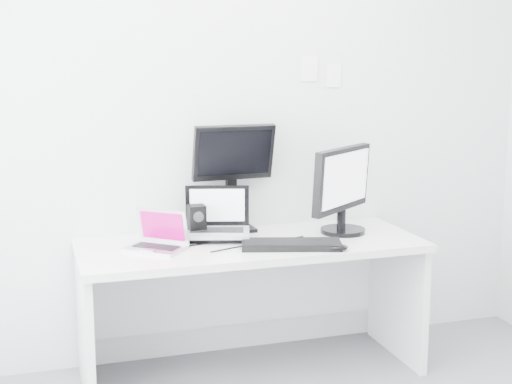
% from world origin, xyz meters
% --- Properties ---
extents(back_wall, '(3.60, 0.00, 3.60)m').
position_xyz_m(back_wall, '(0.00, 1.60, 1.35)').
color(back_wall, silver).
rests_on(back_wall, ground).
extents(desk, '(1.80, 0.70, 0.73)m').
position_xyz_m(desk, '(0.00, 1.25, 0.36)').
color(desk, silver).
rests_on(desk, ground).
extents(macbook, '(0.35, 0.34, 0.21)m').
position_xyz_m(macbook, '(-0.51, 1.23, 0.84)').
color(macbook, '#B5B5BA').
rests_on(macbook, desk).
extents(speaker, '(0.12, 0.12, 0.18)m').
position_xyz_m(speaker, '(-0.25, 1.42, 0.82)').
color(speaker, black).
rests_on(speaker, desk).
extents(dell_laptop, '(0.40, 0.35, 0.29)m').
position_xyz_m(dell_laptop, '(-0.16, 1.35, 0.87)').
color(dell_laptop, '#A0A2A7').
rests_on(dell_laptop, desk).
extents(rear_monitor, '(0.46, 0.18, 0.61)m').
position_xyz_m(rear_monitor, '(-0.03, 1.51, 1.04)').
color(rear_monitor, black).
rests_on(rear_monitor, desk).
extents(samsung_monitor, '(0.58, 0.52, 0.49)m').
position_xyz_m(samsung_monitor, '(0.54, 1.29, 0.98)').
color(samsung_monitor, black).
rests_on(samsung_monitor, desk).
extents(keyboard, '(0.53, 0.31, 0.03)m').
position_xyz_m(keyboard, '(0.16, 1.08, 0.75)').
color(keyboard, black).
rests_on(keyboard, desk).
extents(mouse, '(0.11, 0.07, 0.03)m').
position_xyz_m(mouse, '(0.36, 0.95, 0.75)').
color(mouse, black).
rests_on(mouse, desk).
extents(wall_note_0, '(0.10, 0.00, 0.14)m').
position_xyz_m(wall_note_0, '(0.45, 1.59, 1.62)').
color(wall_note_0, white).
rests_on(wall_note_0, back_wall).
extents(wall_note_1, '(0.09, 0.00, 0.13)m').
position_xyz_m(wall_note_1, '(0.60, 1.59, 1.58)').
color(wall_note_1, white).
rests_on(wall_note_1, back_wall).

